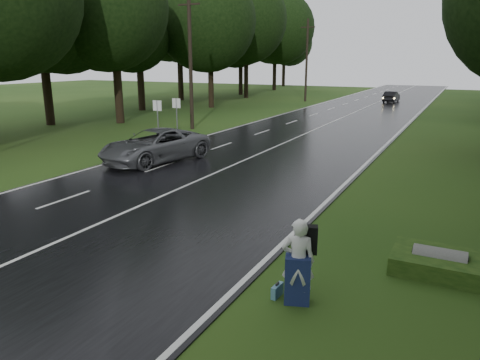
# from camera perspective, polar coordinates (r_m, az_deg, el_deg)

# --- Properties ---
(ground) EXTENTS (160.00, 160.00, 0.00)m
(ground) POSITION_cam_1_polar(r_m,az_deg,el_deg) (14.53, -19.36, -6.24)
(ground) COLOR #2A4815
(ground) RESTS_ON ground
(road) EXTENTS (12.00, 140.00, 0.04)m
(road) POSITION_cam_1_polar(r_m,az_deg,el_deg) (31.28, 7.89, 5.64)
(road) COLOR black
(road) RESTS_ON ground
(lane_center) EXTENTS (0.12, 140.00, 0.01)m
(lane_center) POSITION_cam_1_polar(r_m,az_deg,el_deg) (31.28, 7.89, 5.69)
(lane_center) COLOR silver
(lane_center) RESTS_ON road
(grey_car) EXTENTS (3.92, 6.34, 1.64)m
(grey_car) POSITION_cam_1_polar(r_m,az_deg,el_deg) (23.19, -10.81, 4.34)
(grey_car) COLOR #505255
(grey_car) RESTS_ON road
(far_car) EXTENTS (1.54, 4.03, 1.31)m
(far_car) POSITION_cam_1_polar(r_m,az_deg,el_deg) (58.94, 18.76, 10.04)
(far_car) COLOR black
(far_car) RESTS_ON road
(hitchhiker) EXTENTS (0.81, 0.77, 1.92)m
(hitchhiker) POSITION_cam_1_polar(r_m,az_deg,el_deg) (9.69, 7.49, -10.62)
(hitchhiker) COLOR silver
(hitchhiker) RESTS_ON ground
(suitcase) EXTENTS (0.15, 0.41, 0.28)m
(suitcase) POSITION_cam_1_polar(r_m,az_deg,el_deg) (10.19, 4.77, -13.90)
(suitcase) COLOR teal
(suitcase) RESTS_ON ground
(culvert) EXTENTS (1.23, 0.62, 0.62)m
(culvert) POSITION_cam_1_polar(r_m,az_deg,el_deg) (12.32, 23.91, -10.60)
(culvert) COLOR slate
(culvert) RESTS_ON ground
(utility_pole_mid) EXTENTS (1.80, 0.28, 9.87)m
(utility_pole_mid) POSITION_cam_1_polar(r_m,az_deg,el_deg) (34.35, -6.11, 6.50)
(utility_pole_mid) COLOR black
(utility_pole_mid) RESTS_ON ground
(utility_pole_far) EXTENTS (1.80, 0.28, 9.91)m
(utility_pole_far) POSITION_cam_1_polar(r_m,az_deg,el_deg) (57.98, 8.31, 9.90)
(utility_pole_far) COLOR black
(utility_pole_far) RESTS_ON ground
(road_sign_a) EXTENTS (0.64, 0.10, 2.65)m
(road_sign_a) POSITION_cam_1_polar(r_m,az_deg,el_deg) (28.86, -10.30, 4.71)
(road_sign_a) COLOR white
(road_sign_a) RESTS_ON ground
(road_sign_b) EXTENTS (0.63, 0.10, 2.62)m
(road_sign_b) POSITION_cam_1_polar(r_m,az_deg,el_deg) (30.49, -7.97, 5.36)
(road_sign_b) COLOR white
(road_sign_b) RESTS_ON ground
(tree_left_d) EXTENTS (10.23, 10.23, 15.98)m
(tree_left_d) POSITION_cam_1_polar(r_m,az_deg,el_deg) (38.79, -15.00, 7.06)
(tree_left_d) COLOR black
(tree_left_d) RESTS_ON ground
(tree_left_e) EXTENTS (9.72, 9.72, 15.18)m
(tree_left_e) POSITION_cam_1_polar(r_m,az_deg,el_deg) (50.12, -3.68, 9.24)
(tree_left_e) COLOR black
(tree_left_e) RESTS_ON ground
(tree_left_f) EXTENTS (11.17, 11.17, 17.45)m
(tree_left_f) POSITION_cam_1_polar(r_m,az_deg,el_deg) (62.71, 0.78, 10.44)
(tree_left_f) COLOR black
(tree_left_f) RESTS_ON ground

